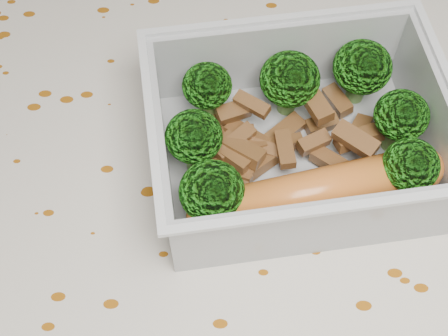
{
  "coord_description": "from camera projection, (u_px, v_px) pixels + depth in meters",
  "views": [
    {
      "loc": [
        -0.01,
        -0.21,
        1.12
      ],
      "look_at": [
        -0.01,
        0.0,
        0.78
      ],
      "focal_mm": 50.0,
      "sensor_mm": 36.0,
      "label": 1
    }
  ],
  "objects": [
    {
      "name": "dining_table",
      "position": [
        231.0,
        243.0,
        0.49
      ],
      "size": [
        1.4,
        0.9,
        0.75
      ],
      "color": "brown",
      "rests_on": "ground"
    },
    {
      "name": "broccoli_florets",
      "position": [
        297.0,
        118.0,
        0.4
      ],
      "size": [
        0.17,
        0.14,
        0.05
      ],
      "color": "#608C3F",
      "rests_on": "lunch_container"
    },
    {
      "name": "lunch_container",
      "position": [
        297.0,
        143.0,
        0.41
      ],
      "size": [
        0.21,
        0.17,
        0.07
      ],
      "color": "silver",
      "rests_on": "tablecloth"
    },
    {
      "name": "meat_pile",
      "position": [
        275.0,
        140.0,
        0.42
      ],
      "size": [
        0.12,
        0.08,
        0.03
      ],
      "color": "brown",
      "rests_on": "lunch_container"
    },
    {
      "name": "sausage",
      "position": [
        318.0,
        192.0,
        0.39
      ],
      "size": [
        0.16,
        0.06,
        0.03
      ],
      "color": "orange",
      "rests_on": "lunch_container"
    },
    {
      "name": "tablecloth",
      "position": [
        231.0,
        214.0,
        0.45
      ],
      "size": [
        1.46,
        0.96,
        0.19
      ],
      "color": "beige",
      "rests_on": "dining_table"
    }
  ]
}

